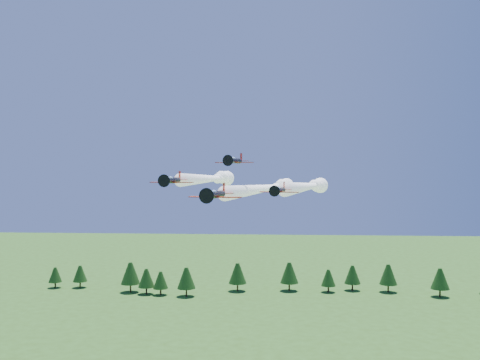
# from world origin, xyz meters

# --- Properties ---
(plane_lead) EXTENTS (17.95, 60.45, 3.70)m
(plane_lead) POSITION_xyz_m (6.25, 23.20, 42.84)
(plane_lead) COLOR black
(plane_lead) RESTS_ON ground
(plane_left) EXTENTS (12.19, 43.76, 3.70)m
(plane_left) POSITION_xyz_m (-6.18, 26.86, 44.86)
(plane_left) COLOR black
(plane_left) RESTS_ON ground
(plane_right) EXTENTS (15.52, 45.06, 3.70)m
(plane_right) POSITION_xyz_m (15.68, 23.03, 43.28)
(plane_right) COLOR black
(plane_right) RESTS_ON ground
(plane_slot) EXTENTS (7.41, 8.20, 2.59)m
(plane_slot) POSITION_xyz_m (0.81, 7.47, 48.47)
(plane_slot) COLOR black
(plane_slot) RESTS_ON ground
(treeline) EXTENTS (168.83, 20.73, 11.45)m
(treeline) POSITION_xyz_m (0.11, 110.86, 6.48)
(treeline) COLOR #382314
(treeline) RESTS_ON ground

